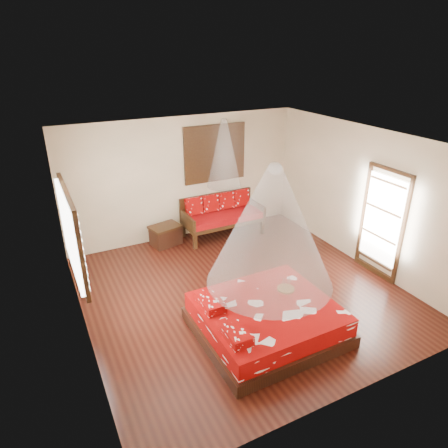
{
  "coord_description": "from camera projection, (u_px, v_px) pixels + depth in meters",
  "views": [
    {
      "loc": [
        -3.1,
        -5.45,
        4.2
      ],
      "look_at": [
        -0.07,
        0.58,
        1.15
      ],
      "focal_mm": 32.0,
      "sensor_mm": 36.0,
      "label": 1
    }
  ],
  "objects": [
    {
      "name": "bed",
      "position": [
        266.0,
        319.0,
        6.27
      ],
      "size": [
        2.14,
        1.94,
        0.64
      ],
      "rotation": [
        0.0,
        0.0,
        0.01
      ],
      "color": "black",
      "rests_on": "floor"
    },
    {
      "name": "storage_chest",
      "position": [
        166.0,
        235.0,
        9.08
      ],
      "size": [
        0.76,
        0.62,
        0.46
      ],
      "rotation": [
        0.0,
        0.0,
        0.22
      ],
      "color": "black",
      "rests_on": "floor"
    },
    {
      "name": "mosquito_net_daybed",
      "position": [
        224.0,
        154.0,
        8.76
      ],
      "size": [
        0.77,
        0.77,
        1.5
      ],
      "primitive_type": "cone",
      "color": "white",
      "rests_on": "ceiling"
    },
    {
      "name": "room",
      "position": [
        243.0,
        222.0,
        6.86
      ],
      "size": [
        5.54,
        5.54,
        2.84
      ],
      "color": "black",
      "rests_on": "ground"
    },
    {
      "name": "wine_tray",
      "position": [
        286.0,
        286.0,
        6.56
      ],
      "size": [
        0.29,
        0.29,
        0.23
      ],
      "rotation": [
        0.0,
        0.0,
        -0.24
      ],
      "color": "brown",
      "rests_on": "bed"
    },
    {
      "name": "window_left",
      "position": [
        73.0,
        233.0,
        5.79
      ],
      "size": [
        0.1,
        1.74,
        1.34
      ],
      "color": "black",
      "rests_on": "wall_left"
    },
    {
      "name": "daybed",
      "position": [
        221.0,
        214.0,
        9.48
      ],
      "size": [
        1.88,
        0.84,
        0.96
      ],
      "color": "black",
      "rests_on": "floor"
    },
    {
      "name": "mosquito_net_main",
      "position": [
        272.0,
        227.0,
        5.62
      ],
      "size": [
        1.87,
        1.87,
        1.8
      ],
      "primitive_type": "cone",
      "color": "white",
      "rests_on": "ceiling"
    },
    {
      "name": "shutter_panel",
      "position": [
        215.0,
        153.0,
        9.18
      ],
      "size": [
        1.52,
        0.06,
        1.32
      ],
      "color": "black",
      "rests_on": "wall_back"
    },
    {
      "name": "glazed_door",
      "position": [
        382.0,
        224.0,
        7.62
      ],
      "size": [
        0.08,
        1.02,
        2.16
      ],
      "color": "black",
      "rests_on": "floor"
    }
  ]
}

